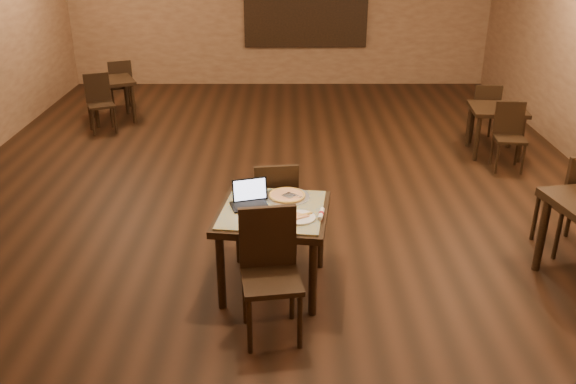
{
  "coord_description": "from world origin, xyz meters",
  "views": [
    {
      "loc": [
        0.13,
        -6.93,
        3.0
      ],
      "look_at": [
        0.15,
        -2.15,
        0.85
      ],
      "focal_mm": 38.0,
      "sensor_mm": 36.0,
      "label": 1
    }
  ],
  "objects_px": {
    "tiled_table": "(273,220)",
    "other_table_b_chair_far": "(120,83)",
    "laptop": "(250,198)",
    "other_table_a": "(497,115)",
    "other_table_a_chair_near": "(509,132)",
    "pizza_pan": "(287,197)",
    "other_table_b_chair_near": "(99,99)",
    "other_table_a_chair_far": "(485,110)",
    "other_table_b": "(110,86)",
    "chair_main_near": "(270,265)",
    "chair_main_far": "(275,202)"
  },
  "relations": [
    {
      "from": "tiled_table",
      "to": "pizza_pan",
      "type": "bearing_deg",
      "value": 70.73
    },
    {
      "from": "chair_main_near",
      "to": "other_table_a_chair_near",
      "type": "relative_size",
      "value": 1.18
    },
    {
      "from": "other_table_a_chair_near",
      "to": "other_table_b_chair_near",
      "type": "xyz_separation_m",
      "value": [
        -5.72,
        1.56,
        0.0
      ]
    },
    {
      "from": "tiled_table",
      "to": "pizza_pan",
      "type": "height_order",
      "value": "pizza_pan"
    },
    {
      "from": "laptop",
      "to": "other_table_b_chair_near",
      "type": "relative_size",
      "value": 0.4
    },
    {
      "from": "pizza_pan",
      "to": "other_table_b_chair_near",
      "type": "bearing_deg",
      "value": 124.44
    },
    {
      "from": "laptop",
      "to": "chair_main_far",
      "type": "bearing_deg",
      "value": 51.77
    },
    {
      "from": "tiled_table",
      "to": "other_table_b_chair_far",
      "type": "bearing_deg",
      "value": 123.47
    },
    {
      "from": "other_table_b_chair_near",
      "to": "other_table_b",
      "type": "bearing_deg",
      "value": 62.06
    },
    {
      "from": "chair_main_far",
      "to": "laptop",
      "type": "height_order",
      "value": "laptop"
    },
    {
      "from": "pizza_pan",
      "to": "chair_main_near",
      "type": "bearing_deg",
      "value": -98.9
    },
    {
      "from": "laptop",
      "to": "pizza_pan",
      "type": "height_order",
      "value": "laptop"
    },
    {
      "from": "pizza_pan",
      "to": "other_table_a_chair_near",
      "type": "height_order",
      "value": "other_table_a_chair_near"
    },
    {
      "from": "chair_main_near",
      "to": "other_table_a",
      "type": "relative_size",
      "value": 1.31
    },
    {
      "from": "other_table_a_chair_far",
      "to": "other_table_b",
      "type": "xyz_separation_m",
      "value": [
        -5.68,
        1.06,
        0.07
      ]
    },
    {
      "from": "chair_main_near",
      "to": "other_table_a",
      "type": "xyz_separation_m",
      "value": [
        3.0,
        3.96,
        -0.02
      ]
    },
    {
      "from": "other_table_a",
      "to": "other_table_a_chair_near",
      "type": "relative_size",
      "value": 0.9
    },
    {
      "from": "chair_main_near",
      "to": "laptop",
      "type": "bearing_deg",
      "value": 96.23
    },
    {
      "from": "other_table_b",
      "to": "other_table_b_chair_far",
      "type": "relative_size",
      "value": 1.09
    },
    {
      "from": "tiled_table",
      "to": "other_table_a_chair_near",
      "type": "bearing_deg",
      "value": 50.85
    },
    {
      "from": "other_table_a",
      "to": "chair_main_far",
      "type": "bearing_deg",
      "value": -131.85
    },
    {
      "from": "laptop",
      "to": "pizza_pan",
      "type": "distance_m",
      "value": 0.35
    },
    {
      "from": "other_table_b",
      "to": "other_table_b_chair_far",
      "type": "xyz_separation_m",
      "value": [
        0.03,
        0.51,
        -0.07
      ]
    },
    {
      "from": "laptop",
      "to": "other_table_a_chair_far",
      "type": "height_order",
      "value": "laptop"
    },
    {
      "from": "other_table_a_chair_far",
      "to": "other_table_b_chair_far",
      "type": "height_order",
      "value": "other_table_b_chair_far"
    },
    {
      "from": "other_table_b",
      "to": "other_table_b_chair_near",
      "type": "xyz_separation_m",
      "value": [
        -0.03,
        -0.51,
        -0.07
      ]
    },
    {
      "from": "tiled_table",
      "to": "laptop",
      "type": "bearing_deg",
      "value": 161.02
    },
    {
      "from": "pizza_pan",
      "to": "other_table_a_chair_far",
      "type": "relative_size",
      "value": 0.46
    },
    {
      "from": "tiled_table",
      "to": "other_table_b_chair_far",
      "type": "xyz_separation_m",
      "value": [
        -2.67,
        5.43,
        -0.17
      ]
    },
    {
      "from": "other_table_a",
      "to": "tiled_table",
      "type": "bearing_deg",
      "value": -126.12
    },
    {
      "from": "pizza_pan",
      "to": "other_table_a",
      "type": "height_order",
      "value": "pizza_pan"
    },
    {
      "from": "other_table_a_chair_far",
      "to": "other_table_a_chair_near",
      "type": "bearing_deg",
      "value": 96.43
    },
    {
      "from": "other_table_a_chair_near",
      "to": "other_table_b",
      "type": "height_order",
      "value": "other_table_a_chair_near"
    },
    {
      "from": "chair_main_near",
      "to": "other_table_a_chair_near",
      "type": "height_order",
      "value": "chair_main_near"
    },
    {
      "from": "other_table_a_chair_near",
      "to": "other_table_a_chair_far",
      "type": "bearing_deg",
      "value": 96.43
    },
    {
      "from": "chair_main_far",
      "to": "other_table_a_chair_far",
      "type": "distance_m",
      "value": 4.39
    },
    {
      "from": "other_table_a_chair_far",
      "to": "other_table_b",
      "type": "bearing_deg",
      "value": -5.01
    },
    {
      "from": "chair_main_far",
      "to": "other_table_a",
      "type": "bearing_deg",
      "value": -144.64
    },
    {
      "from": "other_table_a_chair_far",
      "to": "other_table_b",
      "type": "distance_m",
      "value": 5.77
    },
    {
      "from": "other_table_a_chair_near",
      "to": "other_table_b_chair_far",
      "type": "relative_size",
      "value": 0.99
    },
    {
      "from": "other_table_a_chair_far",
      "to": "other_table_b_chair_far",
      "type": "relative_size",
      "value": 0.99
    },
    {
      "from": "chair_main_far",
      "to": "laptop",
      "type": "distance_m",
      "value": 0.63
    },
    {
      "from": "pizza_pan",
      "to": "other_table_b_chair_far",
      "type": "distance_m",
      "value": 5.9
    },
    {
      "from": "tiled_table",
      "to": "other_table_a",
      "type": "height_order",
      "value": "tiled_table"
    },
    {
      "from": "tiled_table",
      "to": "other_table_b_chair_near",
      "type": "xyz_separation_m",
      "value": [
        -2.73,
        4.4,
        -0.17
      ]
    },
    {
      "from": "other_table_b_chair_near",
      "to": "tiled_table",
      "type": "bearing_deg",
      "value": -82.58
    },
    {
      "from": "chair_main_near",
      "to": "chair_main_far",
      "type": "relative_size",
      "value": 1.08
    },
    {
      "from": "chair_main_near",
      "to": "pizza_pan",
      "type": "relative_size",
      "value": 2.56
    },
    {
      "from": "chair_main_near",
      "to": "other_table_b",
      "type": "xyz_separation_m",
      "value": [
        -2.69,
        5.52,
        -0.02
      ]
    },
    {
      "from": "pizza_pan",
      "to": "other_table_a",
      "type": "distance_m",
      "value": 4.23
    }
  ]
}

